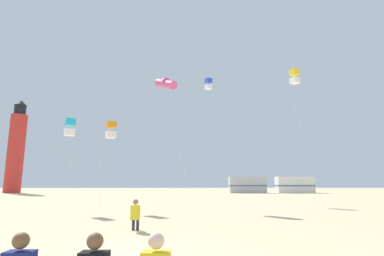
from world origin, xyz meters
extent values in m
sphere|color=brown|center=(-0.89, -3.02, 1.06)|extent=(0.20, 0.20, 0.20)
sphere|color=brown|center=(0.03, -3.08, 1.06)|extent=(0.20, 0.20, 0.20)
sphere|color=beige|center=(0.77, -3.09, 1.06)|extent=(0.20, 0.20, 0.20)
cube|color=yellow|center=(-0.64, 4.60, 0.68)|extent=(0.36, 0.25, 0.52)
sphere|color=#9E704C|center=(-0.64, 4.60, 1.06)|extent=(0.20, 0.20, 0.20)
cylinder|color=#2D2D38|center=(-0.57, 4.79, 0.44)|extent=(0.16, 0.37, 0.13)
cylinder|color=#2D2D38|center=(-0.59, 4.95, 0.21)|extent=(0.11, 0.11, 0.42)
cylinder|color=#2D2D38|center=(-0.73, 4.77, 0.44)|extent=(0.16, 0.37, 0.13)
cylinder|color=#2D2D38|center=(-0.75, 4.93, 0.21)|extent=(0.11, 0.11, 0.42)
cylinder|color=silver|center=(-5.64, 11.74, 2.70)|extent=(2.63, 1.52, 5.40)
cube|color=#1EB2D1|center=(-6.39, 13.05, 5.74)|extent=(0.82, 0.82, 0.44)
cube|color=white|center=(-6.39, 13.05, 5.04)|extent=(0.82, 0.82, 0.44)
cylinder|color=silver|center=(-4.35, 13.49, 2.68)|extent=(0.59, 1.02, 5.36)
cube|color=orange|center=(-3.85, 13.78, 5.71)|extent=(0.82, 0.82, 0.44)
cube|color=white|center=(-3.85, 13.78, 5.01)|extent=(0.82, 0.82, 0.44)
cylinder|color=silver|center=(10.04, 14.92, 5.10)|extent=(2.34, 0.14, 10.21)
cube|color=yellow|center=(10.10, 16.08, 10.55)|extent=(0.82, 0.82, 0.44)
cube|color=white|center=(10.10, 16.08, 9.85)|extent=(0.82, 0.82, 0.44)
cylinder|color=silver|center=(0.62, 15.62, 4.87)|extent=(2.53, 1.89, 9.75)
cylinder|color=#E54C8C|center=(-0.32, 16.88, 9.75)|extent=(2.05, 2.42, 1.48)
sphere|color=#E54C8C|center=(-0.32, 16.88, 9.90)|extent=(0.76, 0.76, 0.76)
cylinder|color=silver|center=(4.27, 21.79, 5.99)|extent=(3.35, 0.99, 11.99)
cube|color=blue|center=(3.78, 23.45, 12.34)|extent=(0.82, 0.82, 0.44)
cube|color=white|center=(3.78, 23.45, 11.64)|extent=(0.82, 0.82, 0.44)
cylinder|color=red|center=(-28.81, 48.27, 7.00)|extent=(2.80, 2.80, 14.00)
cylinder|color=black|center=(-28.81, 48.27, 14.90)|extent=(2.00, 2.00, 1.80)
cone|color=black|center=(-28.81, 48.27, 16.30)|extent=(2.20, 2.20, 1.00)
cube|color=#B7BABF|center=(12.59, 47.24, 1.40)|extent=(6.46, 2.47, 2.80)
cube|color=#4C608C|center=(12.59, 47.24, 1.26)|extent=(6.50, 2.51, 0.24)
cube|color=white|center=(20.90, 46.72, 1.40)|extent=(6.40, 2.31, 2.80)
cube|color=#4C608C|center=(20.90, 46.72, 1.26)|extent=(6.44, 2.35, 0.24)
camera|label=1|loc=(1.08, -6.98, 1.76)|focal=28.39mm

